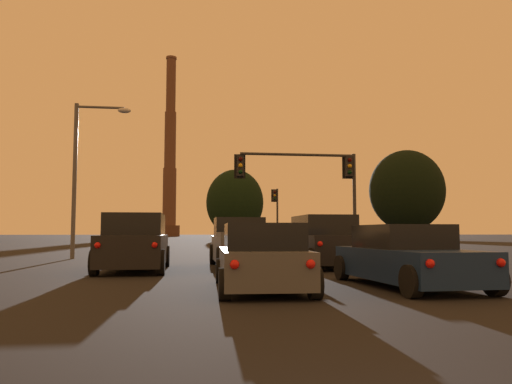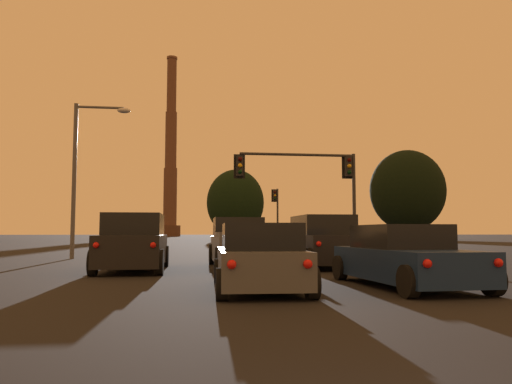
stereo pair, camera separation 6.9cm
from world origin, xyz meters
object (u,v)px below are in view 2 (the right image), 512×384
(hatchback_center_lane_second, at_px, (259,260))
(sedan_right_lane_second, at_px, (403,258))
(smokestack, at_px, (171,165))
(traffic_light_far_right, at_px, (276,208))
(suv_left_lane_front, at_px, (134,243))
(pickup_truck_center_lane_front, at_px, (242,245))
(suv_right_lane_front, at_px, (323,242))
(street_lamp, at_px, (84,162))
(traffic_light_overhead_right, at_px, (313,176))

(hatchback_center_lane_second, bearing_deg, sedan_right_lane_second, 7.91)
(smokestack, bearing_deg, traffic_light_far_right, -82.51)
(suv_left_lane_front, distance_m, sedan_right_lane_second, 8.86)
(pickup_truck_center_lane_front, bearing_deg, suv_right_lane_front, -4.82)
(sedan_right_lane_second, distance_m, street_lamp, 17.45)
(traffic_light_far_right, bearing_deg, smokestack, 97.49)
(pickup_truck_center_lane_front, distance_m, hatchback_center_lane_second, 7.18)
(suv_right_lane_front, distance_m, street_lamp, 12.76)
(suv_left_lane_front, relative_size, pickup_truck_center_lane_front, 0.89)
(suv_right_lane_front, height_order, smokestack, smokestack)
(suv_right_lane_front, xyz_separation_m, smokestack, (-11.32, 144.32, 22.12))
(pickup_truck_center_lane_front, relative_size, hatchback_center_lane_second, 1.33)
(hatchback_center_lane_second, height_order, suv_right_lane_front, suv_right_lane_front)
(traffic_light_far_right, bearing_deg, suv_left_lane_front, -107.91)
(sedan_right_lane_second, relative_size, street_lamp, 0.64)
(pickup_truck_center_lane_front, relative_size, traffic_light_overhead_right, 0.85)
(suv_left_lane_front, height_order, traffic_light_overhead_right, traffic_light_overhead_right)
(pickup_truck_center_lane_front, bearing_deg, hatchback_center_lane_second, -93.23)
(traffic_light_far_right, distance_m, street_lamp, 27.25)
(sedan_right_lane_second, height_order, traffic_light_overhead_right, traffic_light_overhead_right)
(pickup_truck_center_lane_front, height_order, suv_right_lane_front, suv_right_lane_front)
(smokestack, bearing_deg, sedan_right_lane_second, -85.66)
(suv_left_lane_front, xyz_separation_m, street_lamp, (-3.31, 7.95, 3.74))
(suv_right_lane_front, bearing_deg, traffic_light_overhead_right, 78.67)
(sedan_right_lane_second, xyz_separation_m, street_lamp, (-10.04, 13.71, 3.97))
(suv_left_lane_front, distance_m, suv_right_lane_front, 6.65)
(suv_left_lane_front, height_order, street_lamp, street_lamp)
(hatchback_center_lane_second, relative_size, traffic_light_far_right, 0.75)
(pickup_truck_center_lane_front, xyz_separation_m, traffic_light_far_right, (6.54, 30.52, 2.86))
(traffic_light_far_right, bearing_deg, sedan_right_lane_second, -95.32)
(sedan_right_lane_second, distance_m, hatchback_center_lane_second, 3.44)
(suv_left_lane_front, xyz_separation_m, pickup_truck_center_lane_front, (3.67, 1.06, -0.09))
(pickup_truck_center_lane_front, relative_size, suv_right_lane_front, 1.12)
(suv_left_lane_front, bearing_deg, street_lamp, 112.36)
(sedan_right_lane_second, bearing_deg, suv_right_lane_front, 88.51)
(pickup_truck_center_lane_front, relative_size, traffic_light_far_right, 0.99)
(hatchback_center_lane_second, bearing_deg, suv_left_lane_front, 120.57)
(pickup_truck_center_lane_front, xyz_separation_m, smokestack, (-8.40, 144.09, 22.21))
(sedan_right_lane_second, distance_m, smokestack, 152.99)
(sedan_right_lane_second, bearing_deg, suv_left_lane_front, 136.77)
(traffic_light_overhead_right, xyz_separation_m, street_lamp, (-11.41, -0.27, 0.50))
(smokestack, bearing_deg, pickup_truck_center_lane_front, -86.66)
(suv_left_lane_front, bearing_deg, traffic_light_far_right, 71.82)
(sedan_right_lane_second, relative_size, hatchback_center_lane_second, 1.15)
(hatchback_center_lane_second, relative_size, street_lamp, 0.55)
(sedan_right_lane_second, xyz_separation_m, suv_right_lane_front, (-0.13, 6.60, 0.23))
(pickup_truck_center_lane_front, distance_m, traffic_light_far_right, 31.34)
(street_lamp, bearing_deg, smokestack, 90.59)
(suv_right_lane_front, xyz_separation_m, traffic_light_far_right, (3.61, 30.75, 2.76))
(hatchback_center_lane_second, distance_m, suv_right_lane_front, 7.68)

